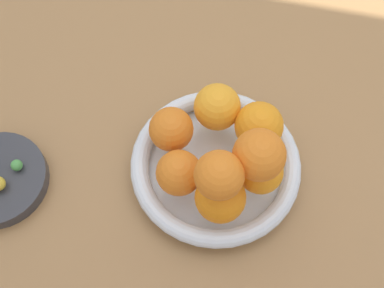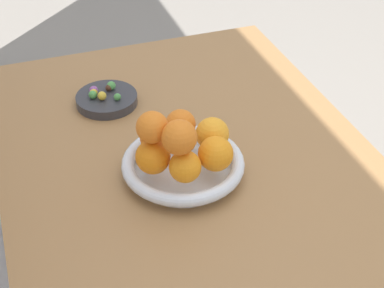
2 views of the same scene
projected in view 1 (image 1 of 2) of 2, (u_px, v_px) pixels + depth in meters
name	position (u px, v px, depth m)	size (l,w,h in m)	color
ground_plane	(201.00, 264.00, 1.38)	(6.00, 6.00, 0.00)	gray
dining_table	(208.00, 176.00, 0.80)	(1.10, 0.76, 0.74)	#9E7042
fruit_bowl	(215.00, 166.00, 0.68)	(0.24, 0.24, 0.04)	silver
orange_0	(179.00, 173.00, 0.63)	(0.06, 0.06, 0.06)	orange
orange_1	(220.00, 198.00, 0.61)	(0.07, 0.07, 0.07)	orange
orange_2	(260.00, 171.00, 0.63)	(0.06, 0.06, 0.06)	orange
orange_3	(259.00, 126.00, 0.65)	(0.07, 0.07, 0.07)	orange
orange_4	(214.00, 106.00, 0.67)	(0.07, 0.07, 0.07)	orange
orange_5	(171.00, 129.00, 0.65)	(0.06, 0.06, 0.06)	orange
orange_6	(219.00, 175.00, 0.55)	(0.06, 0.06, 0.06)	orange
orange_7	(259.00, 155.00, 0.57)	(0.06, 0.06, 0.06)	orange
candy_ball_5	(17.00, 165.00, 0.68)	(0.02, 0.02, 0.02)	#4C9947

